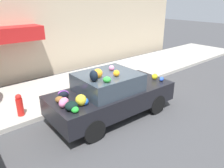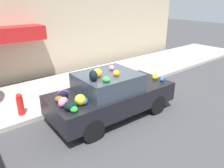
% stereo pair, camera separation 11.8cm
% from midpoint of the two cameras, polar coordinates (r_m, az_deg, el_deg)
% --- Properties ---
extents(ground_plane, '(60.00, 60.00, 0.00)m').
position_cam_midpoint_polar(ground_plane, '(7.08, -0.72, -7.93)').
color(ground_plane, '#424244').
extents(sidewalk_curb, '(24.00, 3.20, 0.14)m').
position_cam_midpoint_polar(sidewalk_curb, '(9.08, -11.74, -0.99)').
color(sidewalk_curb, '#B2ADA3').
rests_on(sidewalk_curb, ground).
extents(building_facade, '(18.00, 1.20, 6.39)m').
position_cam_midpoint_polar(building_facade, '(10.38, -20.11, 18.45)').
color(building_facade, '#C6B293').
rests_on(building_facade, ground).
extents(fire_hydrant, '(0.20, 0.20, 0.70)m').
position_cam_midpoint_polar(fire_hydrant, '(7.16, -23.42, -5.07)').
color(fire_hydrant, red).
rests_on(fire_hydrant, sidewalk_curb).
extents(art_car, '(3.97, 1.86, 1.72)m').
position_cam_midpoint_polar(art_car, '(6.67, -0.91, -2.68)').
color(art_car, black).
rests_on(art_car, ground).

